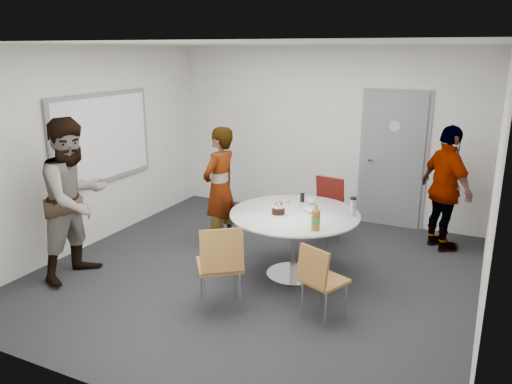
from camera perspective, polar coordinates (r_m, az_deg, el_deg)
The scene contains 15 objects.
floor at distance 6.20m, azimuth -0.01°, elevation -9.21°, with size 5.00×5.00×0.00m, color black.
ceiling at distance 5.61m, azimuth -0.01°, elevation 16.59°, with size 5.00×5.00×0.00m, color silver.
wall_back at distance 8.04m, azimuth 7.82°, elevation 6.63°, with size 5.00×5.00×0.00m, color silver.
wall_left at distance 7.18m, azimuth -18.33°, elevation 4.84°, with size 5.00×5.00×0.00m, color silver.
wall_right at distance 5.22m, azimuth 25.56°, elevation 0.04°, with size 5.00×5.00×0.00m, color silver.
wall_front at distance 3.76m, azimuth -16.87°, elevation -4.87°, with size 5.00×5.00×0.00m, color silver.
door at distance 7.82m, azimuth 15.37°, elevation 3.52°, with size 1.02×0.17×2.12m.
whiteboard at distance 7.28m, azimuth -17.09°, elevation 5.89°, with size 0.04×1.90×1.25m.
table at distance 5.90m, azimuth 4.55°, elevation -3.46°, with size 1.53×1.53×1.08m.
chair_near_left at distance 5.13m, azimuth -4.07°, elevation -7.75°, with size 0.65×0.66×0.95m.
chair_near_right at distance 5.04m, azimuth 7.27°, elevation -9.49°, with size 0.51×0.53×0.81m.
chair_far at distance 7.07m, azimuth 7.98°, elevation -1.26°, with size 0.50×0.54×0.92m.
person_main at distance 6.76m, azimuth -4.15°, elevation 0.45°, with size 0.61×0.40×1.67m, color #A5C6EA.
person_left at distance 6.19m, azimuth -19.96°, elevation -0.78°, with size 0.93×0.73×1.92m, color white.
person_right at distance 7.11m, azimuth 20.89°, elevation 0.34°, with size 1.00×0.42×1.70m, color black.
Camera 1 is at (2.44, -5.05, 2.65)m, focal length 35.00 mm.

